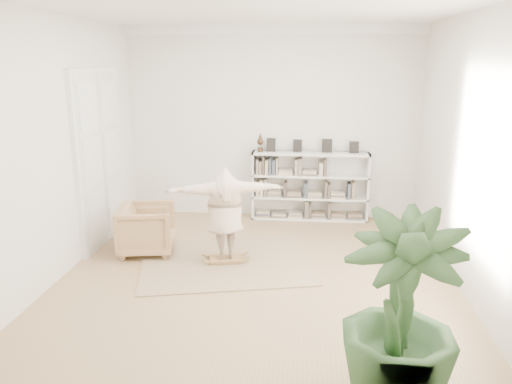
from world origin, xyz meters
TOP-DOWN VIEW (x-y plane):
  - floor at (0.00, 0.00)m, footprint 6.00×6.00m
  - room_shell at (0.00, 2.94)m, footprint 6.00×6.00m
  - doors at (-2.70, 1.30)m, footprint 0.09×1.78m
  - bookshelf at (0.74, 2.82)m, footprint 2.20×0.35m
  - armchair at (-1.82, 0.81)m, footprint 0.98×0.96m
  - rug at (-0.51, 0.51)m, footprint 2.89×2.52m
  - rocker_board at (-0.51, 0.51)m, footprint 0.54×0.40m
  - person at (-0.51, 0.51)m, footprint 1.78×0.85m
  - houseplant at (1.47, -2.55)m, footprint 1.27×1.27m

SIDE VIEW (x-z plane):
  - floor at x=0.00m, z-range 0.00..0.00m
  - rug at x=-0.51m, z-range 0.00..0.02m
  - rocker_board at x=-0.51m, z-range 0.01..0.12m
  - armchair at x=-1.82m, z-range 0.00..0.78m
  - bookshelf at x=0.74m, z-range -0.18..1.46m
  - person at x=-0.51m, z-range 0.12..1.52m
  - houseplant at x=1.47m, z-range 0.00..1.79m
  - doors at x=-2.70m, z-range -0.06..2.86m
  - room_shell at x=0.00m, z-range 0.51..6.51m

